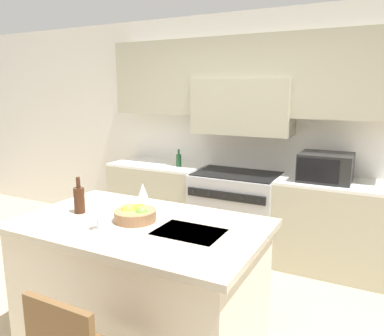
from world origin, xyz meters
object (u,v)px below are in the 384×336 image
at_px(wine_bottle, 79,199).
at_px(oil_bottle_on_counter, 179,160).
at_px(range_stove, 236,213).
at_px(wine_glass_near, 97,210).
at_px(wine_glass_far, 143,191).
at_px(microwave, 326,167).
at_px(fruit_bowl, 135,214).

relative_size(wine_bottle, oil_bottle_on_counter, 1.33).
xyz_separation_m(range_stove, wine_glass_near, (-0.22, -2.05, 0.60)).
relative_size(wine_bottle, wine_glass_far, 1.39).
distance_m(range_stove, microwave, 1.12).
relative_size(microwave, wine_glass_far, 2.55).
height_order(fruit_bowl, oil_bottle_on_counter, oil_bottle_on_counter).
xyz_separation_m(range_stove, oil_bottle_on_counter, (-0.73, -0.02, 0.55)).
relative_size(wine_glass_far, fruit_bowl, 0.67).
height_order(wine_glass_near, oil_bottle_on_counter, oil_bottle_on_counter).
xyz_separation_m(range_stove, wine_glass_far, (-0.21, -1.52, 0.60)).
distance_m(wine_bottle, fruit_bowl, 0.48).
xyz_separation_m(wine_glass_far, oil_bottle_on_counter, (-0.52, 1.51, -0.04)).
distance_m(microwave, oil_bottle_on_counter, 1.67).
xyz_separation_m(wine_bottle, wine_glass_far, (0.35, 0.32, 0.03)).
xyz_separation_m(microwave, oil_bottle_on_counter, (-1.67, -0.04, -0.06)).
height_order(wine_bottle, wine_glass_far, wine_bottle).
distance_m(range_stove, wine_glass_near, 2.14).
distance_m(range_stove, wine_bottle, 2.01).
relative_size(microwave, wine_bottle, 1.83).
height_order(microwave, wine_glass_near, microwave).
xyz_separation_m(microwave, wine_glass_near, (-1.15, -2.07, -0.02)).
xyz_separation_m(range_stove, wine_bottle, (-0.57, -1.84, 0.57)).
bearing_deg(microwave, wine_glass_far, -126.62).
relative_size(wine_bottle, wine_glass_near, 1.39).
relative_size(wine_glass_far, oil_bottle_on_counter, 0.96).
xyz_separation_m(range_stove, microwave, (0.93, 0.02, 0.61)).
height_order(wine_glass_near, wine_glass_far, same).
distance_m(range_stove, wine_glass_far, 1.65).
height_order(range_stove, wine_glass_near, wine_glass_near).
relative_size(microwave, fruit_bowl, 1.71).
bearing_deg(range_stove, fruit_bowl, -93.00).
bearing_deg(wine_bottle, range_stove, 72.83).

